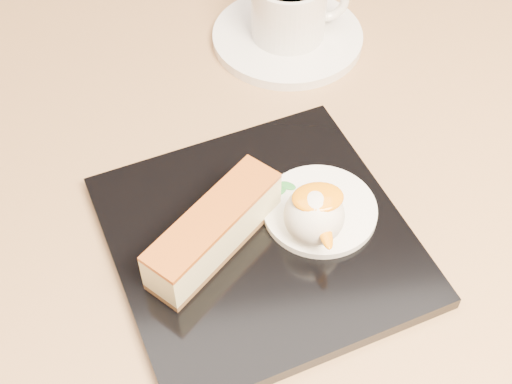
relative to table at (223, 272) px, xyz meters
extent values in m
cylinder|color=black|center=(0.00, 0.00, -0.21)|extent=(0.08, 0.08, 0.66)
cube|color=olive|center=(0.00, 0.00, 0.14)|extent=(0.80, 0.80, 0.04)
cube|color=black|center=(0.02, -0.08, 0.16)|extent=(0.27, 0.27, 0.01)
cube|color=brown|center=(-0.01, -0.09, 0.17)|extent=(0.11, 0.11, 0.01)
cube|color=#EFE59C|center=(-0.01, -0.09, 0.19)|extent=(0.11, 0.11, 0.03)
cube|color=#8D3B0F|center=(-0.01, -0.09, 0.20)|extent=(0.11, 0.11, 0.00)
cylinder|color=white|center=(0.07, -0.07, 0.17)|extent=(0.09, 0.09, 0.01)
sphere|color=white|center=(0.06, -0.09, 0.19)|extent=(0.05, 0.05, 0.05)
ellipsoid|color=orange|center=(0.07, -0.08, 0.21)|extent=(0.04, 0.03, 0.01)
ellipsoid|color=#2E8D35|center=(0.04, -0.05, 0.17)|extent=(0.02, 0.01, 0.00)
ellipsoid|color=#2E8D35|center=(0.05, -0.04, 0.17)|extent=(0.02, 0.01, 0.00)
ellipsoid|color=#2E8D35|center=(0.04, -0.04, 0.17)|extent=(0.01, 0.02, 0.00)
cylinder|color=white|center=(0.09, 0.16, 0.16)|extent=(0.15, 0.15, 0.01)
cylinder|color=white|center=(0.09, 0.16, 0.19)|extent=(0.07, 0.07, 0.06)
torus|color=white|center=(0.13, 0.17, 0.19)|extent=(0.04, 0.01, 0.04)
camera|label=1|loc=(-0.03, -0.40, 0.61)|focal=50.00mm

